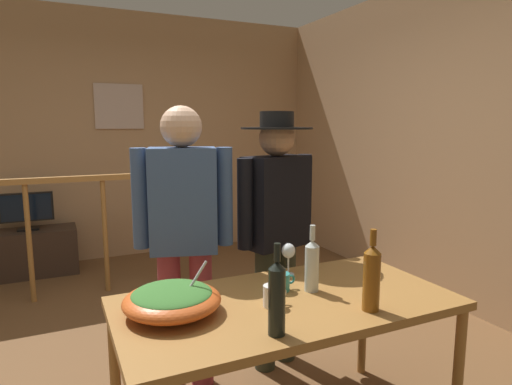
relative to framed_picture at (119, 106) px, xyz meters
name	(u,v)px	position (x,y,z in m)	size (l,w,h in m)	color
ground_plane	(183,366)	(-0.04, -2.65, -1.74)	(7.05, 7.05, 0.00)	brown
back_wall	(116,137)	(-0.04, 0.06, -0.34)	(4.82, 0.10, 2.80)	tan
side_wall_right	(394,139)	(2.37, -1.84, -0.34)	(0.10, 4.07, 2.80)	tan
framed_picture	(119,106)	(0.00, 0.00, 0.00)	(0.53, 0.03, 0.50)	#C0A798
stair_railing	(86,219)	(-0.48, -1.08, -1.04)	(2.58, 0.10, 1.14)	#9E6B33
tv_console	(30,252)	(-0.99, -0.29, -1.51)	(0.90, 0.40, 0.47)	#38281E
flat_screen_tv	(27,208)	(-0.99, -0.32, -1.04)	(0.50, 0.12, 0.39)	black
serving_table	(286,313)	(0.23, -3.54, -1.07)	(1.56, 0.78, 0.74)	#9E6B33
salad_bowl	(172,299)	(-0.29, -3.46, -0.94)	(0.42, 0.42, 0.21)	#DB5B23
wine_glass	(288,252)	(0.40, -3.25, -0.88)	(0.07, 0.07, 0.18)	silver
wine_bottle_clear	(312,264)	(0.39, -3.49, -0.87)	(0.07, 0.07, 0.33)	silver
wine_bottle_dark	(277,297)	(0.03, -3.82, -0.85)	(0.07, 0.07, 0.36)	black
wine_bottle_amber	(372,277)	(0.50, -3.79, -0.85)	(0.07, 0.07, 0.36)	brown
mug_white	(272,296)	(0.13, -3.57, -0.95)	(0.11, 0.08, 0.10)	white
mug_teal	(281,282)	(0.25, -3.43, -0.96)	(0.13, 0.09, 0.09)	teal
person_standing_left	(184,227)	(-0.07, -2.86, -0.77)	(0.54, 0.31, 1.64)	#9E3842
person_standing_right	(276,218)	(0.52, -2.86, -0.78)	(0.57, 0.44, 1.62)	#2D3323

